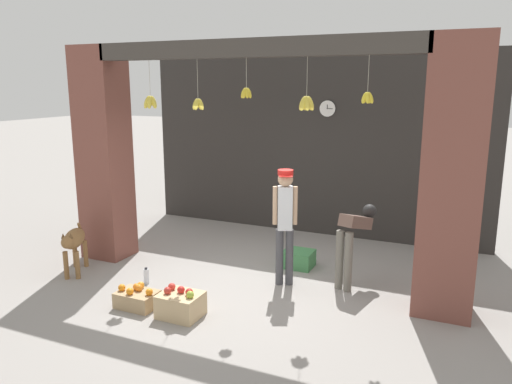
{
  "coord_description": "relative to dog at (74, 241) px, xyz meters",
  "views": [
    {
      "loc": [
        2.85,
        -5.94,
        2.81
      ],
      "look_at": [
        0.0,
        0.43,
        1.28
      ],
      "focal_mm": 35.0,
      "sensor_mm": 36.0,
      "label": 1
    }
  ],
  "objects": [
    {
      "name": "dog",
      "position": [
        0.0,
        0.0,
        0.0
      ],
      "size": [
        0.59,
        0.88,
        0.73
      ],
      "rotation": [
        0.0,
        0.0,
        -1.06
      ],
      "color": "olive",
      "rests_on": "ground_plane"
    },
    {
      "name": "worker_stooping",
      "position": [
        3.89,
        1.28,
        0.23
      ],
      "size": [
        0.41,
        0.82,
        1.09
      ],
      "rotation": [
        0.0,
        0.0,
        -0.29
      ],
      "color": "#6B665B",
      "rests_on": "ground_plane"
    },
    {
      "name": "ground_plane",
      "position": [
        2.52,
        0.58,
        -0.51
      ],
      "size": [
        60.0,
        60.0,
        0.0
      ],
      "primitive_type": "plane",
      "color": "gray"
    },
    {
      "name": "shop_back_wall",
      "position": [
        2.52,
        3.53,
        1.18
      ],
      "size": [
        6.52,
        0.12,
        3.37
      ],
      "primitive_type": "cube",
      "color": "#2D2B28",
      "rests_on": "ground_plane"
    },
    {
      "name": "storefront_awning",
      "position": [
        2.51,
        0.7,
        2.7
      ],
      "size": [
        4.62,
        0.29,
        0.94
      ],
      "color": "#3D3833"
    },
    {
      "name": "fruit_crate_oranges",
      "position": [
        1.55,
        -0.56,
        -0.39
      ],
      "size": [
        0.51,
        0.36,
        0.29
      ],
      "color": "tan",
      "rests_on": "ground_plane"
    },
    {
      "name": "fruit_crate_apples",
      "position": [
        2.21,
        -0.56,
        -0.35
      ],
      "size": [
        0.51,
        0.42,
        0.38
      ],
      "color": "tan",
      "rests_on": "ground_plane"
    },
    {
      "name": "wall_clock",
      "position": [
        2.84,
        3.45,
        1.85
      ],
      "size": [
        0.31,
        0.03,
        0.31
      ],
      "color": "black"
    },
    {
      "name": "produce_box_green",
      "position": [
        2.96,
        1.63,
        -0.38
      ],
      "size": [
        0.46,
        0.4,
        0.26
      ],
      "primitive_type": "cube",
      "color": "#42844C",
      "rests_on": "ground_plane"
    },
    {
      "name": "water_bottle",
      "position": [
        1.2,
        0.12,
        -0.39
      ],
      "size": [
        0.07,
        0.07,
        0.24
      ],
      "color": "silver",
      "rests_on": "ground_plane"
    },
    {
      "name": "shop_pillar_left",
      "position": [
        -0.09,
        0.88,
        1.18
      ],
      "size": [
        0.7,
        0.6,
        3.37
      ],
      "primitive_type": "cube",
      "color": "brown",
      "rests_on": "ground_plane"
    },
    {
      "name": "shopkeeper",
      "position": [
        3.01,
        0.9,
        0.47
      ],
      "size": [
        0.32,
        0.3,
        1.66
      ],
      "rotation": [
        0.0,
        0.0,
        3.55
      ],
      "color": "#424247",
      "rests_on": "ground_plane"
    },
    {
      "name": "shop_pillar_right",
      "position": [
        5.13,
        0.88,
        1.18
      ],
      "size": [
        0.7,
        0.6,
        3.37
      ],
      "primitive_type": "cube",
      "color": "brown",
      "rests_on": "ground_plane"
    }
  ]
}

